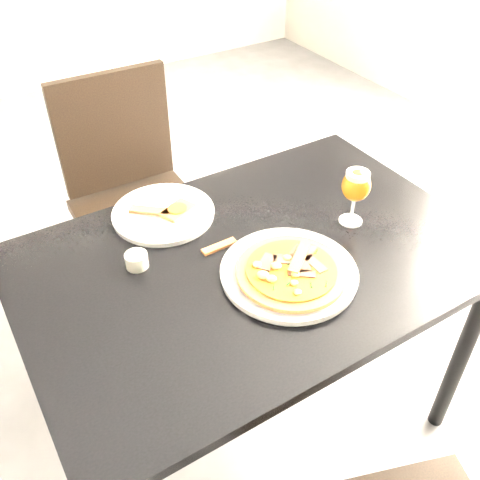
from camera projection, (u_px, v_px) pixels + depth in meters
ground at (196, 403)px, 1.90m from camera, size 6.00×6.00×0.00m
dining_table at (254, 280)px, 1.44m from camera, size 1.20×0.80×0.75m
chair_far at (135, 196)px, 1.98m from camera, size 0.45×0.45×0.96m
plate_main at (289, 273)px, 1.32m from camera, size 0.34×0.34×0.02m
pizza at (291, 271)px, 1.30m from camera, size 0.27×0.27×0.03m
plate_second at (163, 213)px, 1.51m from camera, size 0.31×0.31×0.02m
crust_scraps at (168, 210)px, 1.50m from camera, size 0.18×0.13×0.01m
loose_crust at (219, 246)px, 1.40m from camera, size 0.10×0.02×0.01m
sauce_cup at (137, 260)px, 1.34m from camera, size 0.06×0.06×0.04m
beer_glass at (356, 186)px, 1.42m from camera, size 0.08×0.08×0.16m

